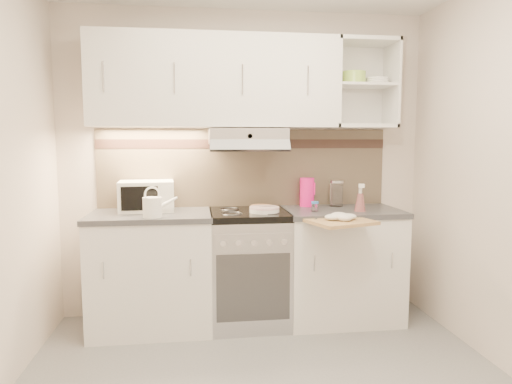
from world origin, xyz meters
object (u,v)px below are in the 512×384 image
Objects in this scene: glass_jar at (336,193)px; spray_bottle at (360,200)px; pink_pitcher at (307,192)px; cutting_board at (339,221)px; microwave at (147,196)px; watering_can at (153,206)px; electric_range at (249,267)px; plate_stack at (264,210)px.

glass_jar is 0.31m from spray_bottle.
pink_pitcher is at bearing 154.52° from spray_bottle.
pink_pitcher is 0.56× the size of cutting_board.
watering_can is (0.08, -0.32, -0.04)m from microwave.
pink_pitcher is 0.61m from cutting_board.
pink_pitcher is at bearing -0.39° from microwave.
spray_bottle is (1.56, 0.08, 0.01)m from watering_can.
electric_range is 0.49m from plate_stack.
spray_bottle is at bearing -20.02° from watering_can.
cutting_board is at bearing -105.18° from glass_jar.
pink_pitcher reaches higher than microwave.
microwave reaches higher than electric_range.
pink_pitcher is 0.47m from spray_bottle.
microwave is 1.31m from pink_pitcher.
microwave is at bearing -170.15° from spray_bottle.
spray_bottle reaches higher than plate_stack.
cutting_board is at bearing -32.39° from electric_range.
watering_can is (-0.71, -0.20, 0.53)m from electric_range.
glass_jar is at bearing -2.00° from microwave.
spray_bottle reaches higher than cutting_board.
electric_range is 0.96m from glass_jar.
plate_stack is 0.58m from cutting_board.
glass_jar is at bearing -8.49° from watering_can.
microwave is at bearing 141.99° from cutting_board.
cutting_board is (0.50, -0.30, -0.05)m from plate_stack.
glass_jar is at bearing 126.17° from spray_bottle.
watering_can reaches higher than plate_stack.
spray_bottle is at bearing -72.10° from glass_jar.
plate_stack is at bearing 130.33° from cutting_board.
watering_can is at bearing -158.91° from spray_bottle.
glass_jar is (0.76, 0.17, 0.56)m from electric_range.
plate_stack is at bearing -36.42° from electric_range.
pink_pitcher is at bearing 21.22° from electric_range.
glass_jar is 0.51× the size of cutting_board.
microwave is 1.71× the size of watering_can.
cutting_board is (0.09, -0.59, -0.15)m from pink_pitcher.
watering_can is at bearing -147.46° from pink_pitcher.
spray_bottle is (0.86, -0.13, 0.54)m from electric_range.
cutting_board is at bearing -31.43° from plate_stack.
glass_jar is 0.95× the size of spray_bottle.
plate_stack is 0.50m from pink_pitcher.
spray_bottle is (0.74, -0.04, 0.07)m from plate_stack.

